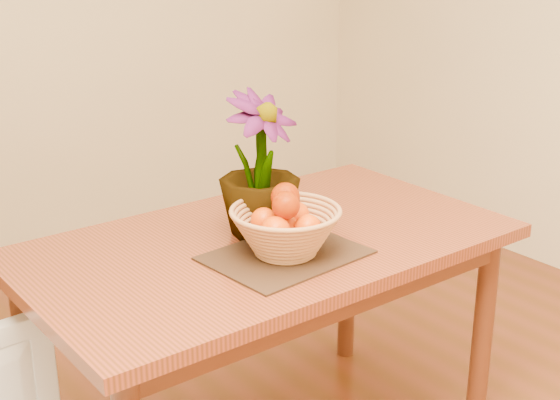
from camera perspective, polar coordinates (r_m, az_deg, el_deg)
table at (r=2.28m, az=-0.97°, el=-4.84°), size 1.40×0.80×0.75m
placemat at (r=2.13m, az=0.40°, el=-4.05°), size 0.43×0.34×0.01m
wicker_basket at (r=2.10m, az=0.41°, el=-2.45°), size 0.30×0.30×0.12m
orange_pile at (r=2.08m, az=0.41°, el=-0.94°), size 0.19×0.19×0.14m
potted_plant at (r=2.21m, az=-1.51°, el=2.57°), size 0.29×0.29×0.42m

